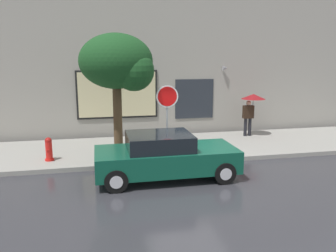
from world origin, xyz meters
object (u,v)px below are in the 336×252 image
(fire_hydrant, at_px, (49,149))
(street_tree, at_px, (120,64))
(pedestrian_with_umbrella, at_px, (252,102))
(parked_car, at_px, (165,156))
(stop_sign, at_px, (167,107))

(fire_hydrant, relative_size, street_tree, 0.19)
(pedestrian_with_umbrella, bearing_deg, parked_car, -138.86)
(parked_car, bearing_deg, street_tree, 119.61)
(parked_car, relative_size, stop_sign, 1.67)
(pedestrian_with_umbrella, height_order, stop_sign, stop_sign)
(street_tree, bearing_deg, fire_hydrant, 177.87)
(fire_hydrant, distance_m, pedestrian_with_umbrella, 8.62)
(fire_hydrant, bearing_deg, stop_sign, -5.88)
(fire_hydrant, xyz_separation_m, pedestrian_with_umbrella, (8.29, 2.05, 1.11))
(pedestrian_with_umbrella, relative_size, street_tree, 0.44)
(street_tree, xyz_separation_m, stop_sign, (1.55, -0.32, -1.43))
(street_tree, height_order, stop_sign, street_tree)
(pedestrian_with_umbrella, distance_m, stop_sign, 4.97)
(fire_hydrant, bearing_deg, street_tree, -2.13)
(fire_hydrant, distance_m, street_tree, 3.72)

